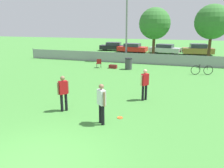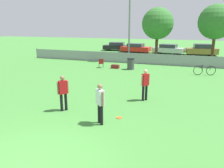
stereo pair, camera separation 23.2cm
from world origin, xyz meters
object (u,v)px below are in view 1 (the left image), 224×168
at_px(tree_far_right, 212,22).
at_px(gear_bag_sideline, 113,67).
at_px(player_defender_red, 145,83).
at_px(parked_car_red, 132,48).
at_px(tree_near_pole, 155,24).
at_px(parked_car_tan, 198,50).
at_px(light_pole, 127,17).
at_px(parked_car_silver, 165,49).
at_px(frisbee_disc, 120,118).
at_px(folding_chair_sideline, 99,63).
at_px(parked_car_dark, 114,46).
at_px(bicycle_sideline, 202,70).
at_px(trash_bin, 129,64).
at_px(player_thrower_red, 63,91).
at_px(player_receiver_white, 101,101).

xyz_separation_m(tree_far_right, gear_bag_sideline, (-8.85, -6.97, -4.10)).
distance_m(player_defender_red, parked_car_red, 21.62).
distance_m(tree_near_pole, parked_car_tan, 9.36).
xyz_separation_m(light_pole, parked_car_silver, (3.46, 8.57, -4.16)).
bearing_deg(frisbee_disc, folding_chair_sideline, 116.06).
xyz_separation_m(tree_far_right, parked_car_dark, (-13.35, 7.20, -3.60)).
height_order(tree_far_right, parked_car_red, tree_far_right).
relative_size(bicycle_sideline, trash_bin, 1.66).
bearing_deg(parked_car_tan, tree_far_right, -89.53).
bearing_deg(player_thrower_red, folding_chair_sideline, 52.59).
distance_m(player_receiver_white, player_defender_red, 3.65).
height_order(tree_near_pole, parked_car_tan, tree_near_pole).
distance_m(light_pole, parked_car_dark, 11.65).
bearing_deg(frisbee_disc, tree_near_pole, 93.02).
relative_size(folding_chair_sideline, bicycle_sideline, 0.50).
relative_size(light_pole, player_receiver_white, 4.79).
xyz_separation_m(trash_bin, parked_car_silver, (2.09, 12.94, 0.14)).
height_order(player_thrower_red, frisbee_disc, player_thrower_red).
height_order(bicycle_sideline, parked_car_dark, parked_car_dark).
distance_m(light_pole, trash_bin, 6.27).
distance_m(tree_near_pole, frisbee_disc, 16.92).
xyz_separation_m(parked_car_dark, parked_car_silver, (8.10, -1.27, -0.00)).
bearing_deg(parked_car_silver, player_receiver_white, -79.35).
relative_size(tree_far_right, player_defender_red, 3.60).
xyz_separation_m(frisbee_disc, folding_chair_sideline, (-5.15, 10.54, 0.47)).
height_order(bicycle_sideline, trash_bin, trash_bin).
relative_size(light_pole, parked_car_silver, 1.78).
relative_size(player_thrower_red, parked_car_red, 0.38).
distance_m(tree_near_pole, tree_far_right, 6.04).
relative_size(player_thrower_red, parked_car_silver, 0.37).
relative_size(player_receiver_white, parked_car_red, 0.38).
bearing_deg(light_pole, frisbee_disc, -76.30).
bearing_deg(tree_far_right, parked_car_red, 149.62).
height_order(player_receiver_white, parked_car_silver, player_receiver_white).
distance_m(tree_far_right, parked_car_tan, 6.82).
bearing_deg(parked_car_tan, tree_near_pole, -133.14).
distance_m(player_defender_red, player_thrower_red, 4.28).
bearing_deg(light_pole, parked_car_tan, 46.90).
relative_size(parked_car_dark, parked_car_red, 1.00).
height_order(parked_car_dark, parked_car_silver, parked_car_silver).
relative_size(tree_near_pole, parked_car_silver, 1.28).
relative_size(light_pole, parked_car_dark, 1.83).
bearing_deg(parked_car_dark, folding_chair_sideline, -84.54).
xyz_separation_m(bicycle_sideline, parked_car_red, (-8.88, 13.16, 0.26)).
bearing_deg(tree_near_pole, tree_far_right, 12.80).
distance_m(player_receiver_white, frisbee_disc, 1.37).
relative_size(player_receiver_white, player_defender_red, 1.00).
relative_size(tree_near_pole, trash_bin, 5.57).
relative_size(player_defender_red, player_thrower_red, 1.00).
distance_m(frisbee_disc, parked_car_dark, 26.29).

